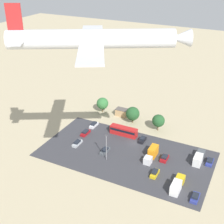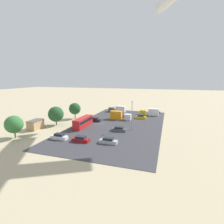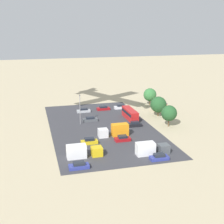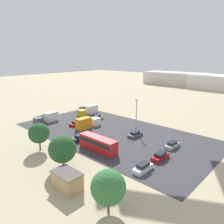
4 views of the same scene
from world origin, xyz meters
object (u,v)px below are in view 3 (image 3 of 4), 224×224
object	(u,v)px
parked_car_4	(79,166)
parked_truck_0	(151,149)
parked_truck_1	(82,151)
parked_truck_2	(115,131)
parked_car_2	(121,107)
parked_car_5	(90,119)
shed_building	(160,106)
parked_car_3	(89,141)
parked_car_1	(84,111)
parked_car_7	(123,139)
parked_car_6	(103,108)
bus	(130,114)
parked_car_0	(159,157)
parked_car_8	(135,124)

from	to	relation	value
parked_car_4	parked_truck_0	world-z (taller)	parked_truck_0
parked_truck_1	parked_truck_2	world-z (taller)	parked_truck_2
parked_car_4	parked_truck_2	world-z (taller)	parked_truck_2
parked_truck_2	parked_car_2	bearing A→B (deg)	-19.40
parked_car_2	parked_car_5	xyz separation A→B (m)	(-12.17, 13.75, -0.07)
parked_car_2	parked_car_4	world-z (taller)	parked_car_2
shed_building	parked_car_3	size ratio (longest dim) A/B	1.21
shed_building	parked_truck_1	distance (m)	47.72
parked_car_1	parked_truck_1	world-z (taller)	parked_truck_1
parked_truck_2	parked_car_3	bearing A→B (deg)	116.55
parked_truck_0	parked_car_7	bearing A→B (deg)	-158.96
parked_car_3	parked_truck_2	world-z (taller)	parked_truck_2
parked_car_4	parked_truck_0	size ratio (longest dim) A/B	0.54
parked_truck_1	parked_car_5	bearing A→B (deg)	165.19
parked_car_5	parked_truck_0	bearing A→B (deg)	-163.31
parked_car_1	parked_truck_1	size ratio (longest dim) A/B	0.56
parked_car_4	parked_car_6	xyz separation A→B (m)	(44.81, -16.09, 0.02)
bus	parked_car_6	distance (m)	14.30
parked_car_0	parked_truck_2	distance (m)	18.70
parked_car_3	parked_car_8	xyz separation A→B (m)	(10.49, -16.10, -0.01)
parked_car_6	parked_truck_0	world-z (taller)	parked_truck_0
parked_truck_1	parked_truck_0	bearing A→B (deg)	81.13
parked_truck_0	parked_truck_2	size ratio (longest dim) A/B	0.97
parked_car_6	bus	bearing A→B (deg)	24.50
bus	parked_truck_2	size ratio (longest dim) A/B	1.23
parked_car_0	parked_car_2	xyz separation A→B (m)	(45.27, -4.13, 0.06)
parked_truck_1	parked_truck_2	bearing A→B (deg)	136.46
parked_car_8	parked_truck_0	distance (m)	21.06
parked_car_6	parked_truck_2	distance (m)	27.49
bus	parked_truck_1	bearing A→B (deg)	52.24
parked_truck_0	parked_truck_2	bearing A→B (deg)	-161.58
parked_car_6	parked_car_8	xyz separation A→B (m)	(-20.85, -4.90, 0.05)
shed_building	parked_car_7	size ratio (longest dim) A/B	1.25
parked_car_3	parked_car_6	size ratio (longest dim) A/B	0.93
parked_car_5	parked_car_3	bearing A→B (deg)	168.30
parked_car_2	parked_car_5	bearing A→B (deg)	-48.50
parked_car_2	parked_truck_2	distance (m)	29.09
shed_building	parked_truck_1	size ratio (longest dim) A/B	0.63
parked_car_6	parked_truck_0	size ratio (longest dim) A/B	0.57
parked_car_7	parked_truck_0	distance (m)	10.92
parked_car_1	parked_car_5	size ratio (longest dim) A/B	1.01
parked_car_3	parked_truck_0	size ratio (longest dim) A/B	0.53
parked_car_1	parked_car_4	xyz separation A→B (m)	(-43.70, 8.68, -0.00)
parked_car_7	parked_car_6	bearing A→B (deg)	-4.06
parked_car_6	parked_truck_1	distance (m)	41.71
shed_building	parked_car_3	xyz separation A→B (m)	(-25.52, 30.97, -0.76)
parked_car_3	parked_car_5	bearing A→B (deg)	168.30
parked_car_3	parked_car_6	bearing A→B (deg)	160.33
parked_car_3	parked_car_6	world-z (taller)	parked_car_3
parked_car_2	bus	bearing A→B (deg)	-2.79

